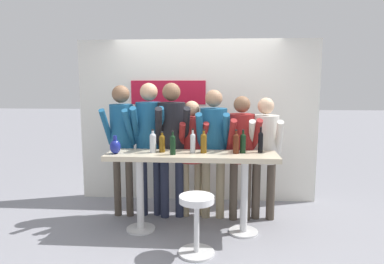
# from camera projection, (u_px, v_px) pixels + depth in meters

# --- Properties ---
(ground_plane) EXTENTS (40.00, 40.00, 0.00)m
(ground_plane) POSITION_uv_depth(u_px,v_px,m) (192.00, 231.00, 4.26)
(ground_plane) COLOR gray
(back_wall) EXTENTS (3.67, 0.12, 2.48)m
(back_wall) POSITION_uv_depth(u_px,v_px,m) (197.00, 121.00, 5.31)
(back_wall) COLOR silver
(back_wall) RESTS_ON ground_plane
(tasting_table) EXTENTS (2.07, 0.50, 0.99)m
(tasting_table) POSITION_uv_depth(u_px,v_px,m) (192.00, 168.00, 4.15)
(tasting_table) COLOR beige
(tasting_table) RESTS_ON ground_plane
(bar_stool) EXTENTS (0.39, 0.39, 0.65)m
(bar_stool) POSITION_uv_depth(u_px,v_px,m) (197.00, 216.00, 3.64)
(bar_stool) COLOR silver
(bar_stool) RESTS_ON ground_plane
(person_far_left) EXTENTS (0.38, 0.53, 1.80)m
(person_far_left) POSITION_uv_depth(u_px,v_px,m) (122.00, 135.00, 4.61)
(person_far_left) COLOR #473D33
(person_far_left) RESTS_ON ground_plane
(person_left) EXTENTS (0.47, 0.60, 1.83)m
(person_left) POSITION_uv_depth(u_px,v_px,m) (149.00, 134.00, 4.64)
(person_left) COLOR #23283D
(person_left) RESTS_ON ground_plane
(person_center_left) EXTENTS (0.50, 0.62, 1.83)m
(person_center_left) POSITION_uv_depth(u_px,v_px,m) (172.00, 135.00, 4.56)
(person_center_left) COLOR #23283D
(person_center_left) RESTS_ON ground_plane
(person_center) EXTENTS (0.44, 0.54, 1.60)m
(person_center) POSITION_uv_depth(u_px,v_px,m) (192.00, 145.00, 4.62)
(person_center) COLOR gray
(person_center) RESTS_ON ground_plane
(person_center_right) EXTENTS (0.44, 0.55, 1.75)m
(person_center_right) POSITION_uv_depth(u_px,v_px,m) (213.00, 140.00, 4.54)
(person_center_right) COLOR gray
(person_center_right) RESTS_ON ground_plane
(person_right) EXTENTS (0.44, 0.55, 1.67)m
(person_right) POSITION_uv_depth(u_px,v_px,m) (241.00, 144.00, 4.49)
(person_right) COLOR #473D33
(person_right) RESTS_ON ground_plane
(person_far_right) EXTENTS (0.46, 0.55, 1.64)m
(person_far_right) POSITION_uv_depth(u_px,v_px,m) (265.00, 145.00, 4.51)
(person_far_right) COLOR #473D33
(person_far_right) RESTS_ON ground_plane
(wine_bottle_0) EXTENTS (0.06, 0.06, 0.30)m
(wine_bottle_0) POSITION_uv_depth(u_px,v_px,m) (193.00, 142.00, 4.14)
(wine_bottle_0) COLOR #B7BCC1
(wine_bottle_0) RESTS_ON tasting_table
(wine_bottle_1) EXTENTS (0.07, 0.07, 0.29)m
(wine_bottle_1) POSITION_uv_depth(u_px,v_px,m) (236.00, 143.00, 4.10)
(wine_bottle_1) COLOR #4C1E0F
(wine_bottle_1) RESTS_ON tasting_table
(wine_bottle_2) EXTENTS (0.07, 0.07, 0.26)m
(wine_bottle_2) POSITION_uv_depth(u_px,v_px,m) (162.00, 143.00, 4.18)
(wine_bottle_2) COLOR brown
(wine_bottle_2) RESTS_ON tasting_table
(wine_bottle_3) EXTENTS (0.06, 0.06, 0.32)m
(wine_bottle_3) POSITION_uv_depth(u_px,v_px,m) (261.00, 141.00, 4.16)
(wine_bottle_3) COLOR black
(wine_bottle_3) RESTS_ON tasting_table
(wine_bottle_4) EXTENTS (0.07, 0.07, 0.29)m
(wine_bottle_4) POSITION_uv_depth(u_px,v_px,m) (243.00, 142.00, 4.13)
(wine_bottle_4) COLOR black
(wine_bottle_4) RESTS_ON tasting_table
(wine_bottle_5) EXTENTS (0.08, 0.08, 0.29)m
(wine_bottle_5) POSITION_uv_depth(u_px,v_px,m) (153.00, 142.00, 4.15)
(wine_bottle_5) COLOR #B7BCC1
(wine_bottle_5) RESTS_ON tasting_table
(wine_bottle_6) EXTENTS (0.07, 0.07, 0.29)m
(wine_bottle_6) POSITION_uv_depth(u_px,v_px,m) (173.00, 144.00, 4.04)
(wine_bottle_6) COLOR black
(wine_bottle_6) RESTS_ON tasting_table
(wine_bottle_7) EXTENTS (0.08, 0.08, 0.29)m
(wine_bottle_7) POSITION_uv_depth(u_px,v_px,m) (204.00, 142.00, 4.13)
(wine_bottle_7) COLOR brown
(wine_bottle_7) RESTS_ON tasting_table
(decorative_vase) EXTENTS (0.13, 0.13, 0.22)m
(decorative_vase) POSITION_uv_depth(u_px,v_px,m) (115.00, 146.00, 4.09)
(decorative_vase) COLOR navy
(decorative_vase) RESTS_ON tasting_table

